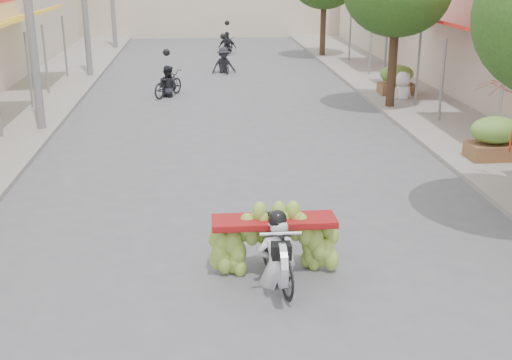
% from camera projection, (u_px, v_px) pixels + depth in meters
% --- Properties ---
extents(sidewalk_left, '(4.00, 60.00, 0.12)m').
position_uv_depth(sidewalk_left, '(13.00, 108.00, 21.12)').
color(sidewalk_left, gray).
rests_on(sidewalk_left, ground).
extents(sidewalk_right, '(4.00, 60.00, 0.12)m').
position_uv_depth(sidewalk_right, '(426.00, 101.00, 22.30)').
color(sidewalk_right, gray).
rests_on(sidewalk_right, ground).
extents(produce_crate_mid, '(1.20, 0.88, 1.16)m').
position_uv_depth(produce_crate_mid, '(495.00, 135.00, 15.43)').
color(produce_crate_mid, brown).
rests_on(produce_crate_mid, ground).
extents(produce_crate_far, '(1.20, 0.88, 1.16)m').
position_uv_depth(produce_crate_far, '(397.00, 77.00, 22.96)').
color(produce_crate_far, brown).
rests_on(produce_crate_far, ground).
extents(banana_motorbike, '(2.20, 1.90, 2.05)m').
position_uv_depth(banana_motorbike, '(276.00, 239.00, 9.76)').
color(banana_motorbike, black).
rests_on(banana_motorbike, ground).
extents(pedestrian, '(1.05, 0.85, 1.84)m').
position_uv_depth(pedestrian, '(404.00, 72.00, 22.12)').
color(pedestrian, white).
rests_on(pedestrian, ground).
extents(bg_motorbike_a, '(1.34, 1.72, 1.95)m').
position_uv_depth(bg_motorbike_a, '(167.00, 76.00, 23.04)').
color(bg_motorbike_a, black).
rests_on(bg_motorbike_a, ground).
extents(bg_motorbike_b, '(1.16, 1.56, 1.95)m').
position_uv_depth(bg_motorbike_b, '(223.00, 53.00, 27.76)').
color(bg_motorbike_b, black).
rests_on(bg_motorbike_b, ground).
extents(bg_motorbike_c, '(1.10, 1.57, 1.95)m').
position_uv_depth(bg_motorbike_c, '(227.00, 38.00, 33.58)').
color(bg_motorbike_c, black).
rests_on(bg_motorbike_c, ground).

